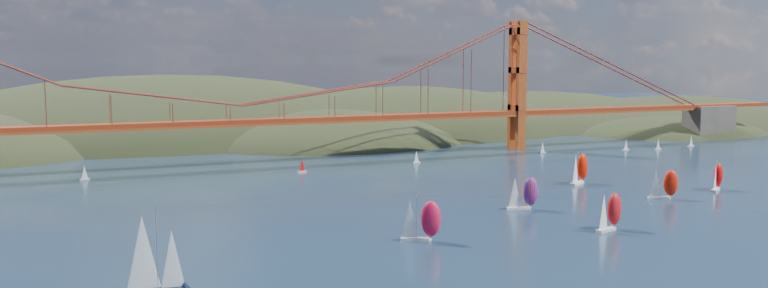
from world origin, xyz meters
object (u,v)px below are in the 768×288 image
(sloop_navy, at_px, (152,256))
(racer_0, at_px, (420,220))
(racer_4, at_px, (717,176))
(racer_2, at_px, (663,183))
(racer_rwb, at_px, (522,192))
(racer_3, at_px, (579,168))
(racer_1, at_px, (609,211))

(sloop_navy, distance_m, racer_0, 58.46)
(racer_4, bearing_deg, racer_2, 157.87)
(racer_0, bearing_deg, racer_2, 37.91)
(racer_2, xyz_separation_m, racer_rwb, (-44.05, 3.74, 0.12))
(sloop_navy, relative_size, racer_3, 1.39)
(racer_2, xyz_separation_m, racer_4, (24.51, 3.47, -0.07))
(sloop_navy, height_order, racer_rwb, sloop_navy)
(racer_3, bearing_deg, sloop_navy, 177.89)
(racer_rwb, bearing_deg, racer_1, -68.15)
(racer_3, distance_m, racer_rwb, 46.92)
(racer_2, distance_m, racer_rwb, 44.21)
(racer_0, distance_m, racer_rwb, 43.90)
(racer_2, height_order, racer_3, racer_3)
(racer_2, bearing_deg, racer_0, -142.18)
(racer_4, xyz_separation_m, racer_rwb, (-68.56, 0.27, 0.19))
(racer_0, relative_size, racer_rwb, 1.05)
(sloop_navy, bearing_deg, racer_0, 22.40)
(racer_3, bearing_deg, racer_1, -149.23)
(racer_0, relative_size, racer_4, 1.09)
(sloop_navy, bearing_deg, racer_3, 31.71)
(racer_2, bearing_deg, racer_4, 35.40)
(sloop_navy, relative_size, racer_rwb, 1.57)
(racer_4, bearing_deg, racer_rwb, 149.60)
(racer_3, relative_size, racer_rwb, 1.12)
(racer_rwb, bearing_deg, racer_2, 9.58)
(racer_rwb, bearing_deg, racer_4, 14.20)
(racer_1, bearing_deg, racer_4, 6.68)
(sloop_navy, bearing_deg, racer_2, 20.00)
(sloop_navy, xyz_separation_m, racer_1, (99.73, 5.69, -2.00))
(racer_0, bearing_deg, racer_1, 15.71)
(racer_0, bearing_deg, racer_4, 37.37)
(racer_4, bearing_deg, racer_3, 108.19)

